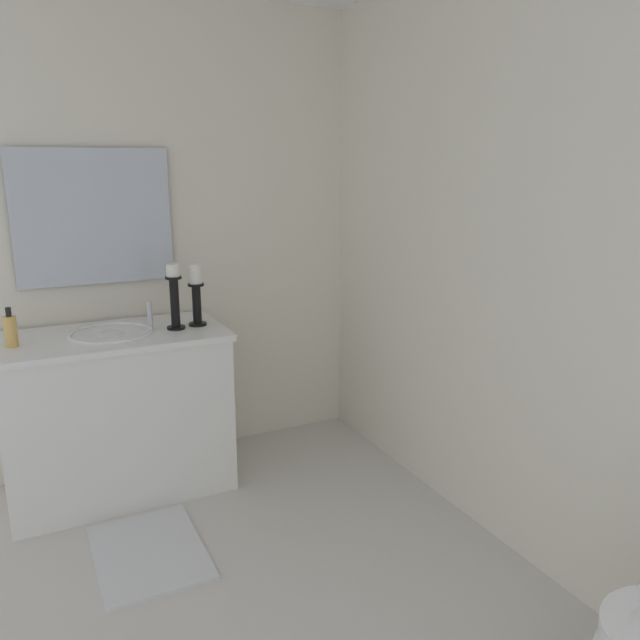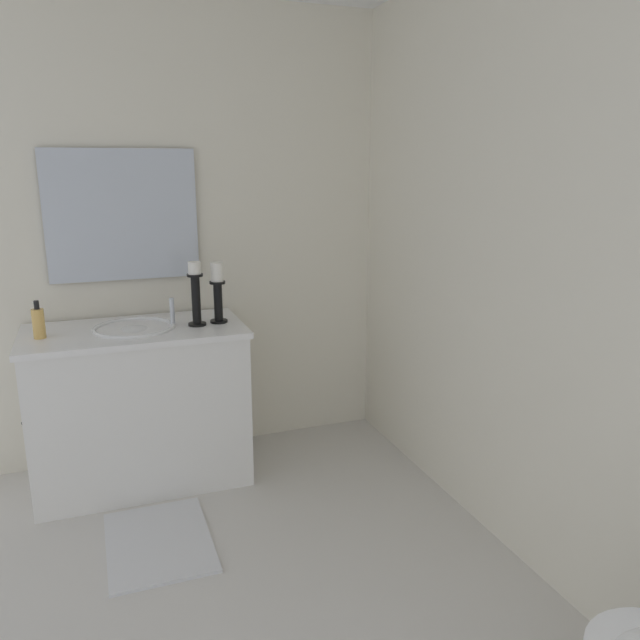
{
  "view_description": "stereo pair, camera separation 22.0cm",
  "coord_description": "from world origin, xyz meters",
  "px_view_note": "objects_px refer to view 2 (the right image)",
  "views": [
    {
      "loc": [
        1.81,
        -0.53,
        1.62
      ],
      "look_at": [
        -0.1,
        0.42,
        1.08
      ],
      "focal_mm": 34.95,
      "sensor_mm": 36.0,
      "label": 1
    },
    {
      "loc": [
        1.9,
        -0.33,
        1.62
      ],
      "look_at": [
        -0.1,
        0.42,
        1.08
      ],
      "focal_mm": 34.95,
      "sensor_mm": 36.0,
      "label": 2
    }
  ],
  "objects_px": {
    "mirror": "(122,215)",
    "sink_basin": "(135,336)",
    "bath_mat": "(159,542)",
    "candle_holder_tall": "(218,291)",
    "soap_bottle": "(39,323)",
    "vanity_cabinet": "(140,405)",
    "candle_holder_short": "(196,292)"
  },
  "relations": [
    {
      "from": "bath_mat",
      "to": "vanity_cabinet",
      "type": "bearing_deg",
      "value": -180.0
    },
    {
      "from": "candle_holder_short",
      "to": "soap_bottle",
      "type": "height_order",
      "value": "candle_holder_short"
    },
    {
      "from": "vanity_cabinet",
      "to": "candle_holder_short",
      "type": "height_order",
      "value": "candle_holder_short"
    },
    {
      "from": "candle_holder_short",
      "to": "bath_mat",
      "type": "bearing_deg",
      "value": -27.8
    },
    {
      "from": "vanity_cabinet",
      "to": "bath_mat",
      "type": "height_order",
      "value": "vanity_cabinet"
    },
    {
      "from": "vanity_cabinet",
      "to": "bath_mat",
      "type": "bearing_deg",
      "value": 0.0
    },
    {
      "from": "mirror",
      "to": "bath_mat",
      "type": "relative_size",
      "value": 1.27
    },
    {
      "from": "candle_holder_short",
      "to": "vanity_cabinet",
      "type": "bearing_deg",
      "value": -98.4
    },
    {
      "from": "sink_basin",
      "to": "candle_holder_tall",
      "type": "height_order",
      "value": "candle_holder_tall"
    },
    {
      "from": "mirror",
      "to": "soap_bottle",
      "type": "xyz_separation_m",
      "value": [
        0.31,
        -0.43,
        -0.46
      ]
    },
    {
      "from": "sink_basin",
      "to": "candle_holder_short",
      "type": "distance_m",
      "value": 0.37
    },
    {
      "from": "mirror",
      "to": "candle_holder_short",
      "type": "relative_size",
      "value": 2.35
    },
    {
      "from": "mirror",
      "to": "candle_holder_tall",
      "type": "relative_size",
      "value": 2.44
    },
    {
      "from": "soap_bottle",
      "to": "bath_mat",
      "type": "relative_size",
      "value": 0.3
    },
    {
      "from": "soap_bottle",
      "to": "mirror",
      "type": "bearing_deg",
      "value": 125.65
    },
    {
      "from": "bath_mat",
      "to": "candle_holder_short",
      "type": "bearing_deg",
      "value": 152.2
    },
    {
      "from": "vanity_cabinet",
      "to": "soap_bottle",
      "type": "bearing_deg",
      "value": -86.4
    },
    {
      "from": "sink_basin",
      "to": "mirror",
      "type": "xyz_separation_m",
      "value": [
        -0.28,
        -0.0,
        0.57
      ]
    },
    {
      "from": "sink_basin",
      "to": "bath_mat",
      "type": "relative_size",
      "value": 0.67
    },
    {
      "from": "soap_bottle",
      "to": "bath_mat",
      "type": "bearing_deg",
      "value": 35.58
    },
    {
      "from": "candle_holder_short",
      "to": "sink_basin",
      "type": "bearing_deg",
      "value": -98.43
    },
    {
      "from": "vanity_cabinet",
      "to": "soap_bottle",
      "type": "xyz_separation_m",
      "value": [
        0.03,
        -0.43,
        0.48
      ]
    },
    {
      "from": "bath_mat",
      "to": "sink_basin",
      "type": "bearing_deg",
      "value": 179.91
    },
    {
      "from": "vanity_cabinet",
      "to": "candle_holder_tall",
      "type": "relative_size",
      "value": 3.46
    },
    {
      "from": "vanity_cabinet",
      "to": "bath_mat",
      "type": "xyz_separation_m",
      "value": [
        0.63,
        0.0,
        -0.4
      ]
    },
    {
      "from": "mirror",
      "to": "sink_basin",
      "type": "bearing_deg",
      "value": 0.2
    },
    {
      "from": "vanity_cabinet",
      "to": "candle_holder_short",
      "type": "xyz_separation_m",
      "value": [
        0.05,
        0.31,
        0.58
      ]
    },
    {
      "from": "sink_basin",
      "to": "soap_bottle",
      "type": "height_order",
      "value": "soap_bottle"
    },
    {
      "from": "vanity_cabinet",
      "to": "soap_bottle",
      "type": "relative_size",
      "value": 6.01
    },
    {
      "from": "sink_basin",
      "to": "candle_holder_short",
      "type": "xyz_separation_m",
      "value": [
        0.05,
        0.3,
        0.21
      ]
    },
    {
      "from": "sink_basin",
      "to": "mirror",
      "type": "height_order",
      "value": "mirror"
    },
    {
      "from": "mirror",
      "to": "candle_holder_tall",
      "type": "distance_m",
      "value": 0.64
    }
  ]
}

